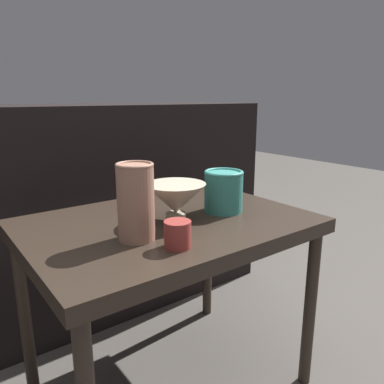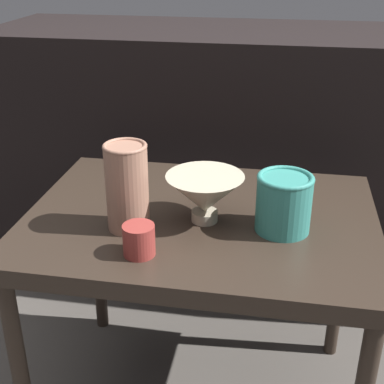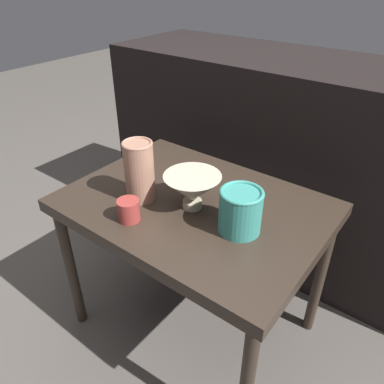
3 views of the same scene
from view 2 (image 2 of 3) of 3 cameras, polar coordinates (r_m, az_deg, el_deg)
table at (r=1.21m, az=0.94°, el=-4.82°), size 0.77×0.56×0.55m
couch_backdrop at (r=1.81m, az=4.19°, el=3.45°), size 1.51×0.50×0.85m
bowl at (r=1.13m, az=1.38°, el=-0.26°), size 0.17×0.17×0.11m
vase_textured_left at (r=1.10m, az=-6.94°, el=0.63°), size 0.09×0.09×0.19m
vase_colorful_right at (r=1.11m, az=9.77°, el=-1.06°), size 0.12×0.12×0.12m
cup at (r=1.03m, az=-5.68°, el=-5.12°), size 0.06×0.06×0.06m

